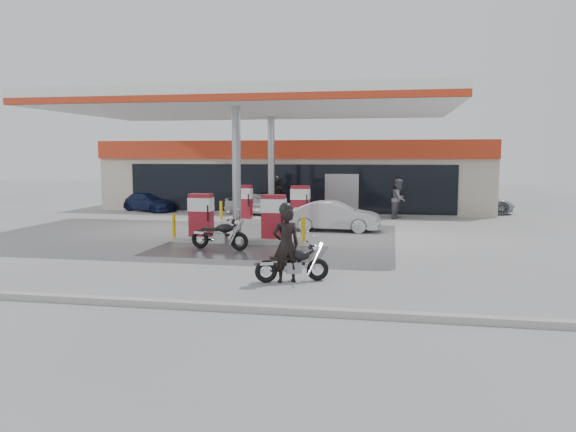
# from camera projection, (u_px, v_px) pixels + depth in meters

# --- Properties ---
(ground) EXTENTS (90.00, 90.00, 0.00)m
(ground) POSITION_uv_depth(u_px,v_px,m) (221.00, 251.00, 19.02)
(ground) COLOR gray
(ground) RESTS_ON ground
(wet_patch) EXTENTS (6.00, 3.00, 0.00)m
(wet_patch) POSITION_uv_depth(u_px,v_px,m) (235.00, 251.00, 18.93)
(wet_patch) COLOR #4C4C4F
(wet_patch) RESTS_ON ground
(drain_cover) EXTENTS (0.70, 0.70, 0.01)m
(drain_cover) POSITION_uv_depth(u_px,v_px,m) (265.00, 264.00, 16.70)
(drain_cover) COLOR #38383A
(drain_cover) RESTS_ON ground
(kerb) EXTENTS (28.00, 0.25, 0.15)m
(kerb) POSITION_uv_depth(u_px,v_px,m) (124.00, 302.00, 12.17)
(kerb) COLOR gray
(kerb) RESTS_ON ground
(store_building) EXTENTS (22.00, 8.22, 4.00)m
(store_building) POSITION_uv_depth(u_px,v_px,m) (299.00, 174.00, 34.36)
(store_building) COLOR beige
(store_building) RESTS_ON ground
(canopy) EXTENTS (16.00, 10.02, 5.51)m
(canopy) POSITION_uv_depth(u_px,v_px,m) (256.00, 105.00, 23.32)
(canopy) COLOR silver
(canopy) RESTS_ON ground
(pump_island_near) EXTENTS (5.14, 1.30, 1.78)m
(pump_island_near) POSITION_uv_depth(u_px,v_px,m) (237.00, 223.00, 20.89)
(pump_island_near) COLOR #9E9E99
(pump_island_near) RESTS_ON ground
(pump_island_far) EXTENTS (5.14, 1.30, 1.78)m
(pump_island_far) POSITION_uv_depth(u_px,v_px,m) (271.00, 208.00, 26.75)
(pump_island_far) COLOR #9E9E99
(pump_island_far) RESTS_ON ground
(main_motorcycle) EXTENTS (1.85, 0.93, 0.99)m
(main_motorcycle) POSITION_uv_depth(u_px,v_px,m) (293.00, 265.00, 14.36)
(main_motorcycle) COLOR black
(main_motorcycle) RESTS_ON ground
(biker_main) EXTENTS (0.83, 0.73, 1.92)m
(biker_main) POSITION_uv_depth(u_px,v_px,m) (286.00, 245.00, 14.27)
(biker_main) COLOR black
(biker_main) RESTS_ON ground
(parked_motorcycle) EXTENTS (2.13, 0.82, 1.10)m
(parked_motorcycle) POSITION_uv_depth(u_px,v_px,m) (220.00, 235.00, 19.20)
(parked_motorcycle) COLOR black
(parked_motorcycle) RESTS_ON ground
(sedan_white) EXTENTS (3.78, 2.04, 1.22)m
(sedan_white) POSITION_uv_depth(u_px,v_px,m) (258.00, 203.00, 30.15)
(sedan_white) COLOR #BBBBBD
(sedan_white) RESTS_ON ground
(attendant) EXTENTS (1.08, 1.20, 2.02)m
(attendant) POSITION_uv_depth(u_px,v_px,m) (399.00, 199.00, 28.36)
(attendant) COLOR slate
(attendant) RESTS_ON ground
(hatchback_silver) EXTENTS (3.90, 1.51, 1.27)m
(hatchback_silver) POSITION_uv_depth(u_px,v_px,m) (334.00, 216.00, 23.82)
(hatchback_silver) COLOR #B4B6BD
(hatchback_silver) RESTS_ON ground
(parked_car_left) EXTENTS (3.89, 2.85, 1.05)m
(parked_car_left) POSITION_uv_depth(u_px,v_px,m) (149.00, 202.00, 32.16)
(parked_car_left) COLOR #131D41
(parked_car_left) RESTS_ON ground
(parked_car_right) EXTENTS (4.73, 2.79, 1.23)m
(parked_car_right) POSITION_uv_depth(u_px,v_px,m) (472.00, 202.00, 30.80)
(parked_car_right) COLOR #A8AAB0
(parked_car_right) RESTS_ON ground
(biker_walking) EXTENTS (1.23, 0.61, 2.02)m
(biker_walking) POSITION_uv_depth(u_px,v_px,m) (276.00, 198.00, 28.91)
(biker_walking) COLOR black
(biker_walking) RESTS_ON ground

